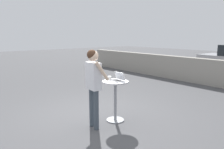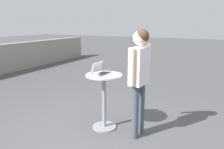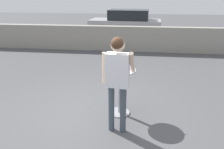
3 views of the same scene
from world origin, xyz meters
The scene contains 7 objects.
ground_plane centered at (0.00, 0.00, 0.00)m, with size 50.00×50.00×0.00m, color #4C4C4F.
pavement_kerb centered at (0.00, 5.70, 0.54)m, with size 15.07×0.35×1.08m.
cafe_table centered at (0.58, 0.20, 0.63)m, with size 0.64×0.64×0.99m.
laptop centered at (0.58, 0.26, 1.03)m, with size 0.32×0.27×0.20m.
coffee_mug centered at (0.34, 0.21, 1.03)m, with size 0.12×0.09×0.08m.
standing_person centered at (0.59, -0.43, 1.13)m, with size 0.56×0.36×1.76m.
parked_car_near_street centered at (0.11, 9.30, 0.79)m, with size 4.24×2.08×1.54m.
Camera 3 is at (0.93, -3.89, 2.40)m, focal length 35.00 mm.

